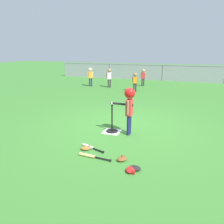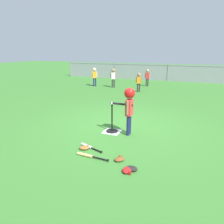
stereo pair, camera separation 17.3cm
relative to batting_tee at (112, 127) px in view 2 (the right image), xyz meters
name	(u,v)px [view 2 (the right image)]	position (x,y,z in m)	size (l,w,h in m)	color
ground_plane	(122,125)	(0.10, 0.56, -0.12)	(60.00, 60.00, 0.00)	#336B28
home_plate	(112,131)	(0.00, 0.00, -0.12)	(0.44, 0.44, 0.01)	white
batting_tee	(112,127)	(0.00, 0.00, 0.00)	(0.32, 0.32, 0.75)	black
baseball_on_tee	(112,103)	(0.00, 0.00, 0.66)	(0.07, 0.07, 0.07)	white
batter_child	(129,102)	(0.47, -0.02, 0.75)	(0.64, 0.35, 1.22)	#191E4C
fielder_near_left	(147,75)	(-0.75, 7.65, 0.54)	(0.30, 0.20, 1.03)	#262626
fielder_deep_right	(95,74)	(-3.71, 6.48, 0.59)	(0.29, 0.22, 1.11)	#191E4C
fielder_deep_left	(139,80)	(-0.77, 5.69, 0.52)	(0.29, 0.20, 0.99)	#262626
fielder_deep_center	(113,75)	(-2.49, 6.47, 0.58)	(0.31, 0.22, 1.10)	#262626
spare_bat_silver	(89,147)	(-0.13, -1.10, -0.09)	(0.61, 0.25, 0.06)	silver
spare_bat_wood	(88,156)	(0.06, -1.47, -0.09)	(0.72, 0.09, 0.06)	#DBB266
glove_by_plate	(84,148)	(-0.18, -1.19, -0.09)	(0.25, 0.22, 0.07)	brown
glove_near_bats	(131,169)	(1.03, -1.62, -0.09)	(0.23, 0.18, 0.07)	black
glove_tossed_aside	(127,170)	(0.97, -1.70, -0.09)	(0.18, 0.23, 0.07)	#B21919
glove_outfield_drop	(120,159)	(0.71, -1.37, -0.09)	(0.26, 0.27, 0.07)	brown
outfield_fence	(168,72)	(0.10, 10.38, 0.49)	(16.06, 0.06, 1.15)	slate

